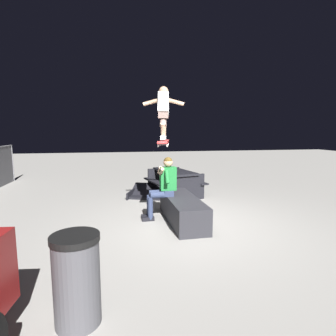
% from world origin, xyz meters
% --- Properties ---
extents(ground_plane, '(40.00, 40.00, 0.00)m').
position_xyz_m(ground_plane, '(0.00, 0.00, 0.00)').
color(ground_plane, gray).
extents(ledge_box_main, '(1.94, 0.64, 0.51)m').
position_xyz_m(ledge_box_main, '(0.20, 0.07, 0.26)').
color(ledge_box_main, '#28282D').
rests_on(ledge_box_main, ground).
extents(person_sitting_on_ledge, '(0.59, 0.75, 1.35)m').
position_xyz_m(person_sitting_on_ledge, '(0.46, 0.44, 0.76)').
color(person_sitting_on_ledge, '#2D3856').
rests_on(person_sitting_on_ledge, ground).
extents(skateboard, '(1.04, 0.42, 0.13)m').
position_xyz_m(skateboard, '(0.52, 0.42, 1.65)').
color(skateboard, '#B72D2D').
extents(skater_airborne, '(0.64, 0.88, 1.12)m').
position_xyz_m(skater_airborne, '(0.58, 0.41, 2.34)').
color(skater_airborne, white).
extents(kicker_ramp, '(1.28, 1.28, 0.40)m').
position_xyz_m(kicker_ramp, '(2.58, 0.54, 0.06)').
color(kicker_ramp, black).
rests_on(kicker_ramp, ground).
extents(picnic_table_back, '(1.97, 1.71, 0.75)m').
position_xyz_m(picnic_table_back, '(2.57, -0.27, 0.50)').
color(picnic_table_back, black).
rests_on(picnic_table_back, ground).
extents(trash_bin, '(0.47, 0.47, 0.91)m').
position_xyz_m(trash_bin, '(-2.55, 1.82, 0.46)').
color(trash_bin, '#47474C').
rests_on(trash_bin, ground).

